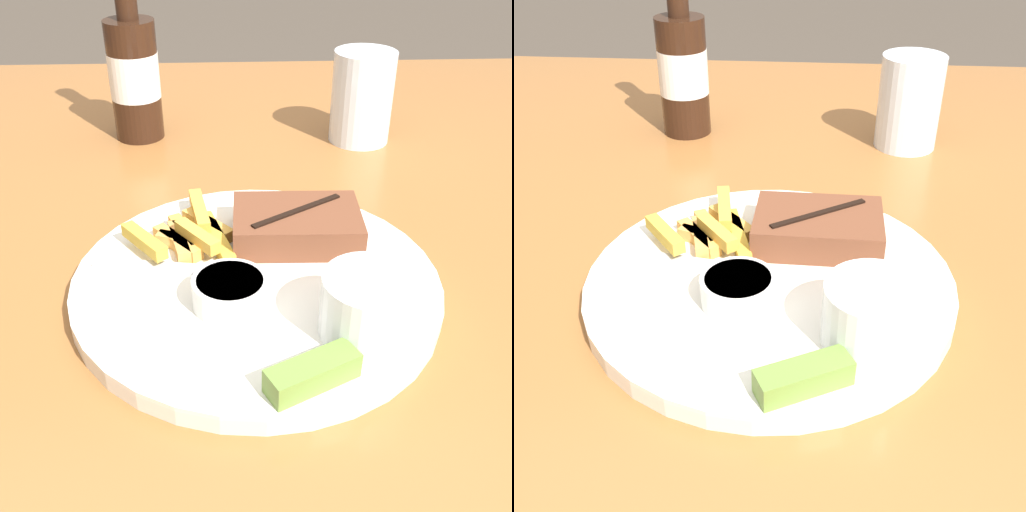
% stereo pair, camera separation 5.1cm
% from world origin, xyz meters
% --- Properties ---
extents(dining_table, '(1.29, 1.41, 0.78)m').
position_xyz_m(dining_table, '(0.00, 0.00, 0.71)').
color(dining_table, '#935B2D').
rests_on(dining_table, ground_plane).
extents(dinner_plate, '(0.32, 0.32, 0.02)m').
position_xyz_m(dinner_plate, '(0.00, 0.00, 0.78)').
color(dinner_plate, silver).
rests_on(dinner_plate, dining_table).
extents(steak_portion, '(0.12, 0.08, 0.03)m').
position_xyz_m(steak_portion, '(0.04, 0.06, 0.81)').
color(steak_portion, brown).
rests_on(steak_portion, dinner_plate).
extents(fries_pile, '(0.10, 0.11, 0.02)m').
position_xyz_m(fries_pile, '(-0.06, 0.06, 0.80)').
color(fries_pile, gold).
rests_on(fries_pile, dinner_plate).
extents(coleslaw_cup, '(0.07, 0.07, 0.05)m').
position_xyz_m(coleslaw_cup, '(0.08, -0.08, 0.82)').
color(coleslaw_cup, white).
rests_on(coleslaw_cup, dinner_plate).
extents(dipping_sauce_cup, '(0.06, 0.06, 0.02)m').
position_xyz_m(dipping_sauce_cup, '(-0.02, -0.04, 0.81)').
color(dipping_sauce_cup, silver).
rests_on(dipping_sauce_cup, dinner_plate).
extents(pickle_spear, '(0.07, 0.05, 0.02)m').
position_xyz_m(pickle_spear, '(0.03, -0.13, 0.80)').
color(pickle_spear, olive).
rests_on(pickle_spear, dinner_plate).
extents(fork_utensil, '(0.13, 0.03, 0.00)m').
position_xyz_m(fork_utensil, '(-0.08, 0.01, 0.80)').
color(fork_utensil, '#B7B7BC').
rests_on(fork_utensil, dinner_plate).
extents(beer_bottle, '(0.07, 0.07, 0.25)m').
position_xyz_m(beer_bottle, '(-0.14, 0.36, 0.86)').
color(beer_bottle, black).
rests_on(beer_bottle, dining_table).
extents(drinking_glass, '(0.08, 0.08, 0.12)m').
position_xyz_m(drinking_glass, '(0.15, 0.33, 0.83)').
color(drinking_glass, silver).
rests_on(drinking_glass, dining_table).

